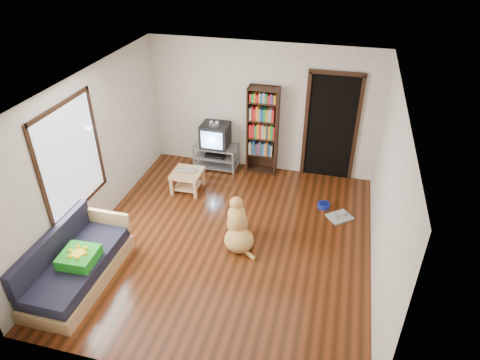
% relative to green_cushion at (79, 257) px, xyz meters
% --- Properties ---
extents(ground, '(5.00, 5.00, 0.00)m').
position_rel_green_cushion_xyz_m(ground, '(1.75, 1.42, -0.50)').
color(ground, '#5B260F').
rests_on(ground, ground).
extents(ceiling, '(5.00, 5.00, 0.00)m').
position_rel_green_cushion_xyz_m(ceiling, '(1.75, 1.42, 2.10)').
color(ceiling, white).
rests_on(ceiling, ground).
extents(wall_back, '(4.50, 0.00, 4.50)m').
position_rel_green_cushion_xyz_m(wall_back, '(1.75, 3.92, 0.80)').
color(wall_back, silver).
rests_on(wall_back, ground).
extents(wall_front, '(4.50, 0.00, 4.50)m').
position_rel_green_cushion_xyz_m(wall_front, '(1.75, -1.08, 0.80)').
color(wall_front, silver).
rests_on(wall_front, ground).
extents(wall_left, '(0.00, 5.00, 5.00)m').
position_rel_green_cushion_xyz_m(wall_left, '(-0.50, 1.42, 0.80)').
color(wall_left, silver).
rests_on(wall_left, ground).
extents(wall_right, '(0.00, 5.00, 5.00)m').
position_rel_green_cushion_xyz_m(wall_right, '(4.00, 1.42, 0.80)').
color(wall_right, silver).
rests_on(wall_right, ground).
extents(green_cushion, '(0.50, 0.50, 0.16)m').
position_rel_green_cushion_xyz_m(green_cushion, '(0.00, 0.00, 0.00)').
color(green_cushion, '#22961B').
rests_on(green_cushion, sofa).
extents(laptop, '(0.37, 0.26, 0.03)m').
position_rel_green_cushion_xyz_m(laptop, '(0.58, 2.67, -0.09)').
color(laptop, '#B5B4B9').
rests_on(laptop, coffee_table).
extents(dog_bowl, '(0.22, 0.22, 0.08)m').
position_rel_green_cushion_xyz_m(dog_bowl, '(3.17, 2.75, -0.46)').
color(dog_bowl, navy).
rests_on(dog_bowl, ground).
extents(grey_rag, '(0.51, 0.50, 0.03)m').
position_rel_green_cushion_xyz_m(grey_rag, '(3.47, 2.50, -0.48)').
color(grey_rag, '#9F9F9F').
rests_on(grey_rag, ground).
extents(window, '(0.03, 1.46, 1.70)m').
position_rel_green_cushion_xyz_m(window, '(-0.48, 0.92, 1.00)').
color(window, white).
rests_on(window, wall_left).
extents(doorway, '(1.03, 0.05, 2.19)m').
position_rel_green_cushion_xyz_m(doorway, '(3.10, 3.90, 0.62)').
color(doorway, black).
rests_on(doorway, wall_back).
extents(tv_stand, '(0.90, 0.45, 0.50)m').
position_rel_green_cushion_xyz_m(tv_stand, '(0.85, 3.67, -0.23)').
color(tv_stand, '#99999E').
rests_on(tv_stand, ground).
extents(crt_tv, '(0.55, 0.52, 0.58)m').
position_rel_green_cushion_xyz_m(crt_tv, '(0.85, 3.69, 0.24)').
color(crt_tv, black).
rests_on(crt_tv, tv_stand).
extents(bookshelf, '(0.60, 0.30, 1.80)m').
position_rel_green_cushion_xyz_m(bookshelf, '(1.80, 3.76, 0.50)').
color(bookshelf, black).
rests_on(bookshelf, ground).
extents(sofa, '(0.80, 1.80, 0.80)m').
position_rel_green_cushion_xyz_m(sofa, '(-0.12, 0.04, -0.24)').
color(sofa, tan).
rests_on(sofa, ground).
extents(coffee_table, '(0.55, 0.55, 0.40)m').
position_rel_green_cushion_xyz_m(coffee_table, '(0.58, 2.70, -0.22)').
color(coffee_table, tan).
rests_on(coffee_table, ground).
extents(dog, '(0.64, 0.84, 0.75)m').
position_rel_green_cushion_xyz_m(dog, '(1.90, 1.43, -0.22)').
color(dog, tan).
rests_on(dog, ground).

